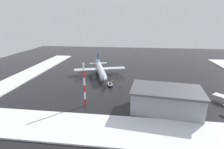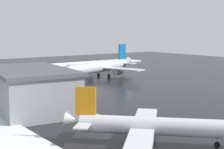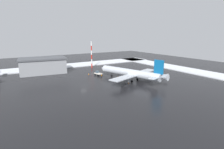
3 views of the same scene
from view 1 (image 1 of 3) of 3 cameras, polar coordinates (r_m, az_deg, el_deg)
name	(u,v)px [view 1 (image 1 of 3)]	position (r m, az deg, el deg)	size (l,w,h in m)	color
ground_plane	(137,79)	(100.81, 8.17, -1.50)	(240.00, 240.00, 0.00)	black
snow_bank_far	(139,132)	(55.69, 8.76, -18.02)	(152.00, 16.00, 0.52)	white
snow_bank_left	(28,74)	(119.64, -25.85, 0.06)	(14.00, 116.00, 0.52)	white
airplane_parked_starboard	(100,69)	(106.00, -3.83, 1.71)	(31.41, 37.30, 11.33)	silver
pushback_tug	(110,84)	(88.75, -0.65, -3.09)	(3.07, 4.94, 2.50)	silver
ground_crew_mid_apron	(112,81)	(93.33, 0.05, -2.24)	(0.36, 0.36, 1.71)	black
ground_crew_by_nose_gear	(120,85)	(87.80, 2.66, -3.56)	(0.36, 0.36, 1.71)	black
antenna_mast	(84,85)	(67.29, -9.01, -3.44)	(0.70, 0.70, 17.32)	red
cargo_hangar	(166,100)	(67.38, 17.13, -7.90)	(26.58, 17.81, 8.80)	gray
traffic_cone_near_nose	(108,73)	(109.56, -1.40, 0.37)	(0.36, 0.36, 0.55)	orange
traffic_cone_mid_line	(100,80)	(98.44, -3.89, -1.66)	(0.36, 0.36, 0.55)	orange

